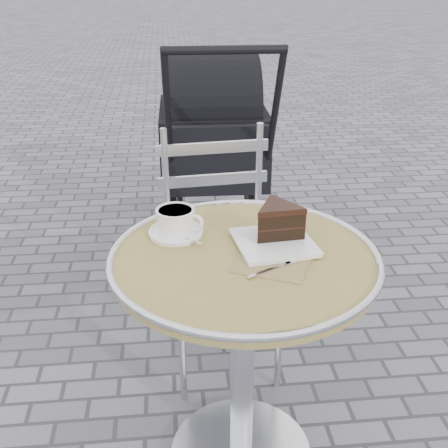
{
  "coord_description": "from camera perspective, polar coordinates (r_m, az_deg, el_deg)",
  "views": [
    {
      "loc": [
        -0.19,
        -1.28,
        1.45
      ],
      "look_at": [
        -0.04,
        0.09,
        0.78
      ],
      "focal_mm": 45.0,
      "sensor_mm": 36.0,
      "label": 1
    }
  ],
  "objects": [
    {
      "name": "cappuccino_set",
      "position": [
        1.58,
        -4.87,
        0.06
      ],
      "size": [
        0.15,
        0.17,
        0.08
      ],
      "rotation": [
        0.0,
        0.0,
        -0.33
      ],
      "color": "white",
      "rests_on": "cafe_table"
    },
    {
      "name": "bistro_chair",
      "position": [
        2.05,
        -0.72,
        0.08
      ],
      "size": [
        0.44,
        0.44,
        0.9
      ],
      "rotation": [
        0.0,
        0.0,
        0.09
      ],
      "color": "silver",
      "rests_on": "ground"
    },
    {
      "name": "cake_plate_set",
      "position": [
        1.53,
        5.42,
        -0.18
      ],
      "size": [
        0.25,
        0.34,
        0.11
      ],
      "rotation": [
        0.0,
        0.0,
        0.14
      ],
      "color": "#927850",
      "rests_on": "cafe_table"
    },
    {
      "name": "cafe_table",
      "position": [
        1.56,
        1.98,
        -8.48
      ],
      "size": [
        0.72,
        0.72,
        0.74
      ],
      "color": "silver",
      "rests_on": "ground"
    },
    {
      "name": "baby_stroller",
      "position": [
        2.94,
        -1.0,
        7.34
      ],
      "size": [
        0.54,
        1.11,
        1.14
      ],
      "rotation": [
        0.0,
        0.0,
        -0.02
      ],
      "color": "black",
      "rests_on": "ground"
    }
  ]
}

